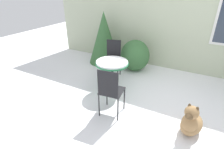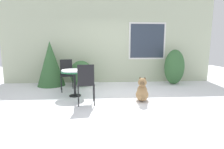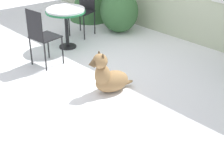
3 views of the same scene
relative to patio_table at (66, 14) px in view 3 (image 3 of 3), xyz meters
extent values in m
plane|color=white|center=(1.06, -0.26, -0.64)|extent=(16.00, 16.00, 0.00)
ellipsoid|color=#386638|center=(0.04, 1.31, -0.20)|extent=(0.82, 0.76, 0.89)
cylinder|color=black|center=(0.00, 0.00, -0.63)|extent=(0.32, 0.32, 0.03)
cylinder|color=black|center=(0.00, 0.00, -0.29)|extent=(0.07, 0.07, 0.65)
cylinder|color=#237A47|center=(0.00, 0.00, 0.05)|extent=(0.73, 0.73, 0.03)
cylinder|color=white|center=(0.00, 0.00, 0.09)|extent=(0.70, 0.70, 0.04)
cube|color=black|center=(-0.32, 0.62, -0.15)|extent=(0.50, 0.50, 0.02)
cylinder|color=black|center=(-0.45, 0.39, -0.40)|extent=(0.02, 0.02, 0.48)
cylinder|color=black|center=(-0.09, 0.48, -0.40)|extent=(0.02, 0.02, 0.48)
cylinder|color=black|center=(-0.55, 0.75, -0.40)|extent=(0.02, 0.02, 0.48)
cylinder|color=black|center=(-0.19, 0.84, -0.40)|extent=(0.02, 0.02, 0.48)
cube|color=black|center=(0.37, -0.70, -0.15)|extent=(0.45, 0.45, 0.02)
cube|color=black|center=(0.39, -0.89, 0.10)|extent=(0.37, 0.06, 0.48)
cylinder|color=black|center=(0.53, -0.49, -0.40)|extent=(0.02, 0.02, 0.48)
cylinder|color=black|center=(0.16, -0.53, -0.40)|extent=(0.02, 0.02, 0.48)
cylinder|color=black|center=(0.57, -0.86, -0.40)|extent=(0.02, 0.02, 0.48)
cylinder|color=black|center=(0.20, -0.90, -0.40)|extent=(0.02, 0.02, 0.48)
ellipsoid|color=#937047|center=(1.78, -0.53, -0.49)|extent=(0.44, 0.57, 0.31)
ellipsoid|color=#937047|center=(1.74, -0.68, -0.36)|extent=(0.30, 0.28, 0.34)
sphere|color=#937047|center=(1.73, -0.71, -0.12)|extent=(0.21, 0.21, 0.21)
cone|color=brown|center=(1.70, -0.85, -0.14)|extent=(0.13, 0.10, 0.12)
ellipsoid|color=brown|center=(1.68, -0.68, -0.05)|extent=(0.05, 0.04, 0.10)
ellipsoid|color=brown|center=(1.79, -0.71, -0.05)|extent=(0.05, 0.04, 0.10)
ellipsoid|color=#937047|center=(1.84, -0.30, -0.57)|extent=(0.12, 0.25, 0.06)
camera|label=1|loc=(1.64, -3.11, 1.58)|focal=28.00mm
camera|label=2|loc=(0.73, -4.82, 0.73)|focal=28.00mm
camera|label=3|loc=(4.96, -3.53, 1.86)|focal=55.00mm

